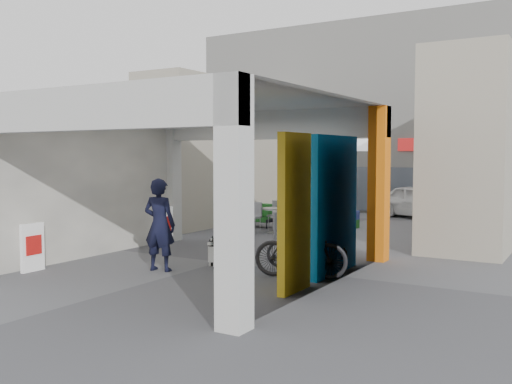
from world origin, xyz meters
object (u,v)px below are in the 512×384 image
Objects in this scene: white_van at (421,202)px; bicycle_rear at (301,250)px; cafe_set at (275,221)px; man_with_dog at (160,225)px; man_back_turned at (231,228)px; produce_stand at (258,218)px; man_crates at (316,198)px; border_collie at (215,254)px; bicycle_front at (307,248)px; man_elderly at (336,222)px.

bicycle_rear is at bearing -153.06° from white_van.
bicycle_rear reaches higher than cafe_set.
man_with_dog is 1.17× the size of man_back_turned.
man_crates is at bearing 52.64° from produce_stand.
border_collie is 2.01m from bicycle_front.
man_back_turned is at bearing 24.82° from border_collie.
man_with_dog reaches higher than cafe_set.
bicycle_front reaches higher than produce_stand.
man_with_dog is 1.04× the size of bicycle_rear.
man_elderly reaches higher than white_van.
bicycle_rear is (2.16, -0.19, 0.30)m from border_collie.
man_with_dog is 0.52× the size of white_van.
man_crates is 1.04× the size of bicycle_rear.
man_elderly is at bearing -22.29° from produce_stand.
cafe_set is 0.88× the size of man_elderly.
white_van reaches higher than bicycle_front.
cafe_set is at bearing 92.77° from border_collie.
white_van is (4.02, 5.36, 0.33)m from produce_stand.
man_crates is at bearing 8.23° from bicycle_rear.
white_van is at bearing 81.85° from man_back_turned.
produce_stand is at bearing 22.38° from bicycle_rear.
bicycle_rear is (0.28, -0.86, 0.10)m from bicycle_front.
man_back_turned is (1.76, -5.18, 0.49)m from cafe_set.
bicycle_front is (4.46, -5.48, 0.15)m from produce_stand.
man_with_dog is 4.05m from man_elderly.
man_crates is 0.52× the size of white_van.
produce_stand is 2.07m from man_crates.
man_with_dog is 12.75m from white_van.
man_with_dog is (-0.66, -1.06, 0.70)m from border_collie.
man_back_turned reaches higher than white_van.
bicycle_rear is (1.89, -0.40, -0.27)m from man_back_turned.
cafe_set is 1.33m from produce_stand.
produce_stand is 0.61× the size of man_with_dog.
man_crates is (-0.92, 7.21, 0.70)m from border_collie.
bicycle_front is at bearing -114.92° from man_elderly.
man_crates reaches higher than produce_stand.
man_back_turned is at bearing -135.77° from man_with_dog.
man_elderly is (2.00, 1.99, 0.62)m from border_collie.
bicycle_rear is (3.64, -5.58, 0.23)m from cafe_set.
man_with_dog is 2.98m from bicycle_rear.
man_with_dog reaches higher than border_collie.
cafe_set is 2.37× the size of border_collie.
cafe_set is 6.79m from white_van.
man_elderly is at bearing -153.27° from white_van.
man_back_turned is 7.10m from man_crates.
cafe_set is 5.80m from bicycle_front.
bicycle_rear is at bearing -179.07° from bicycle_front.
border_collie is at bearing -144.88° from man_back_turned.
man_crates is 8.02m from bicycle_rear.
man_elderly is 2.21m from bicycle_rear.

